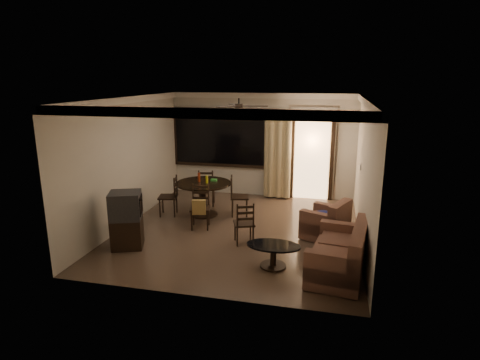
% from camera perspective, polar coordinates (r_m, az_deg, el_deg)
% --- Properties ---
extents(ground, '(5.50, 5.50, 0.00)m').
position_cam_1_polar(ground, '(8.71, -0.15, -7.16)').
color(ground, '#7F6651').
rests_on(ground, ground).
extents(room_shell, '(5.50, 6.70, 5.50)m').
position_cam_1_polar(room_shell, '(9.83, 5.61, 6.33)').
color(room_shell, beige).
rests_on(room_shell, ground).
extents(dining_table, '(1.29, 1.29, 1.02)m').
position_cam_1_polar(dining_table, '(9.49, -5.19, -1.34)').
color(dining_table, black).
rests_on(dining_table, ground).
extents(dining_chair_west, '(0.50, 0.50, 0.95)m').
position_cam_1_polar(dining_chair_west, '(9.70, -10.08, -3.32)').
color(dining_chair_west, black).
rests_on(dining_chair_west, ground).
extents(dining_chair_east, '(0.50, 0.50, 0.95)m').
position_cam_1_polar(dining_chair_east, '(9.55, -0.13, -3.39)').
color(dining_chair_east, black).
rests_on(dining_chair_east, ground).
extents(dining_chair_south, '(0.50, 0.55, 0.95)m').
position_cam_1_polar(dining_chair_south, '(8.77, -5.67, -4.94)').
color(dining_chair_south, black).
rests_on(dining_chair_south, ground).
extents(dining_chair_north, '(0.50, 0.50, 0.95)m').
position_cam_1_polar(dining_chair_north, '(10.34, -4.74, -2.04)').
color(dining_chair_north, black).
rests_on(dining_chair_north, ground).
extents(tv_cabinet, '(0.72, 0.69, 1.10)m').
position_cam_1_polar(tv_cabinet, '(8.01, -15.85, -5.47)').
color(tv_cabinet, black).
rests_on(tv_cabinet, ground).
extents(sofa, '(1.05, 1.67, 0.84)m').
position_cam_1_polar(sofa, '(6.96, 14.24, -10.38)').
color(sofa, '#3E281D').
rests_on(sofa, ground).
extents(armchair, '(1.04, 1.04, 0.80)m').
position_cam_1_polar(armchair, '(8.36, 12.34, -6.03)').
color(armchair, '#3E281D').
rests_on(armchair, ground).
extents(coffee_table, '(0.93, 0.56, 0.41)m').
position_cam_1_polar(coffee_table, '(7.05, 4.76, -10.18)').
color(coffee_table, black).
rests_on(coffee_table, ground).
extents(side_chair, '(0.50, 0.50, 0.87)m').
position_cam_1_polar(side_chair, '(7.97, 0.59, -7.25)').
color(side_chair, black).
rests_on(side_chair, ground).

